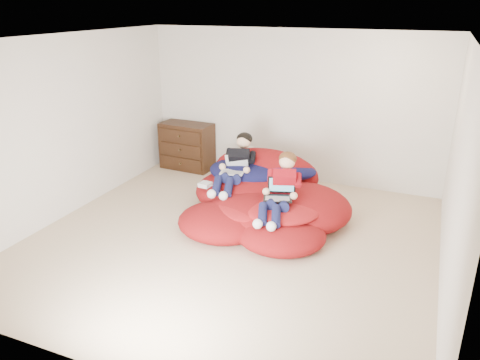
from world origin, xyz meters
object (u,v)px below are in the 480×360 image
object	(u,v)px
laptop_white	(234,168)
beanbag_pile	(264,199)
younger_boy	(281,186)
dresser	(187,146)
older_boy	(236,163)
laptop_black	(280,192)

from	to	relation	value
laptop_white	beanbag_pile	bearing A→B (deg)	-11.60
beanbag_pile	younger_boy	bearing A→B (deg)	-45.41
dresser	older_boy	bearing A→B (deg)	-38.64
beanbag_pile	younger_boy	distance (m)	0.65
dresser	older_boy	distance (m)	1.93
older_boy	laptop_black	world-z (taller)	older_boy
younger_boy	older_boy	bearing A→B (deg)	147.31
laptop_black	beanbag_pile	bearing A→B (deg)	130.93
dresser	laptop_white	size ratio (longest dim) A/B	2.37
laptop_black	laptop_white	bearing A→B (deg)	148.92
beanbag_pile	laptop_white	distance (m)	0.64
dresser	younger_boy	bearing A→B (deg)	-36.56
beanbag_pile	laptop_white	size ratio (longest dim) A/B	5.87
older_boy	laptop_white	bearing A→B (deg)	-90.00
dresser	laptop_black	bearing A→B (deg)	-37.34
dresser	laptop_white	xyz separation A→B (m)	(1.49, -1.28, 0.21)
older_boy	younger_boy	bearing A→B (deg)	-32.69
older_boy	laptop_black	size ratio (longest dim) A/B	2.70
beanbag_pile	laptop_black	distance (m)	0.64
older_boy	younger_boy	distance (m)	1.03
older_boy	beanbag_pile	bearing A→B (deg)	-20.44
laptop_white	older_boy	bearing A→B (deg)	90.00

